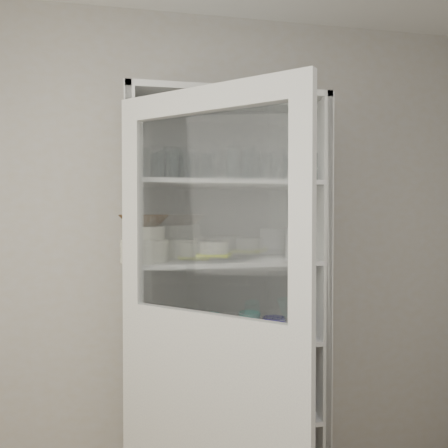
{
  "coord_description": "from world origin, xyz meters",
  "views": [
    {
      "loc": [
        -0.3,
        -1.12,
        1.5
      ],
      "look_at": [
        0.2,
        1.27,
        1.44
      ],
      "focal_mm": 38.0,
      "sensor_mm": 36.0,
      "label": 1
    }
  ],
  "objects_px": {
    "terracotta_bowl": "(144,220)",
    "goblet_3": "(292,170)",
    "tin_box": "(286,402)",
    "teal_jar": "(212,325)",
    "pantry_cabinet": "(222,318)",
    "cream_bowl": "(144,233)",
    "grey_bowl_stack": "(297,242)",
    "yellow_trivet": "(214,255)",
    "mug_white": "(263,331)",
    "cupboard_door": "(208,369)",
    "plate_stack_back": "(178,248)",
    "mug_blue": "(274,326)",
    "goblet_0": "(163,164)",
    "mug_teal": "(249,322)",
    "goblet_1": "(204,168)",
    "white_canister": "(144,327)",
    "cream_dish": "(187,411)",
    "plate_stack_front": "(145,251)",
    "white_ramekin": "(214,247)",
    "glass_platter": "(214,258)",
    "measuring_cups": "(174,339)"
  },
  "relations": [
    {
      "from": "mug_blue",
      "to": "goblet_0",
      "type": "bearing_deg",
      "value": 162.88
    },
    {
      "from": "mug_blue",
      "to": "yellow_trivet",
      "type": "bearing_deg",
      "value": 171.17
    },
    {
      "from": "teal_jar",
      "to": "pantry_cabinet",
      "type": "bearing_deg",
      "value": 42.71
    },
    {
      "from": "cream_bowl",
      "to": "teal_jar",
      "type": "bearing_deg",
      "value": 13.76
    },
    {
      "from": "terracotta_bowl",
      "to": "mug_teal",
      "type": "bearing_deg",
      "value": 11.59
    },
    {
      "from": "goblet_0",
      "to": "teal_jar",
      "type": "relative_size",
      "value": 1.67
    },
    {
      "from": "tin_box",
      "to": "terracotta_bowl",
      "type": "bearing_deg",
      "value": -175.35
    },
    {
      "from": "goblet_3",
      "to": "tin_box",
      "type": "distance_m",
      "value": 1.26
    },
    {
      "from": "goblet_0",
      "to": "teal_jar",
      "type": "xyz_separation_m",
      "value": [
        0.25,
        -0.06,
        -0.84
      ]
    },
    {
      "from": "glass_platter",
      "to": "white_ramekin",
      "type": "relative_size",
      "value": 2.37
    },
    {
      "from": "mug_white",
      "to": "cupboard_door",
      "type": "bearing_deg",
      "value": -116.31
    },
    {
      "from": "teal_jar",
      "to": "grey_bowl_stack",
      "type": "bearing_deg",
      "value": 3.1
    },
    {
      "from": "pantry_cabinet",
      "to": "tin_box",
      "type": "height_order",
      "value": "pantry_cabinet"
    },
    {
      "from": "terracotta_bowl",
      "to": "goblet_3",
      "type": "bearing_deg",
      "value": 12.75
    },
    {
      "from": "plate_stack_front",
      "to": "mug_blue",
      "type": "relative_size",
      "value": 1.86
    },
    {
      "from": "white_ramekin",
      "to": "cupboard_door",
      "type": "bearing_deg",
      "value": -103.61
    },
    {
      "from": "pantry_cabinet",
      "to": "cream_bowl",
      "type": "xyz_separation_m",
      "value": [
        -0.41,
        -0.14,
        0.46
      ]
    },
    {
      "from": "goblet_1",
      "to": "terracotta_bowl",
      "type": "xyz_separation_m",
      "value": [
        -0.32,
        -0.2,
        -0.28
      ]
    },
    {
      "from": "yellow_trivet",
      "to": "mug_white",
      "type": "relative_size",
      "value": 1.6
    },
    {
      "from": "yellow_trivet",
      "to": "mug_white",
      "type": "bearing_deg",
      "value": -21.76
    },
    {
      "from": "yellow_trivet",
      "to": "white_ramekin",
      "type": "bearing_deg",
      "value": 0.0
    },
    {
      "from": "grey_bowl_stack",
      "to": "teal_jar",
      "type": "xyz_separation_m",
      "value": [
        -0.47,
        -0.03,
        -0.43
      ]
    },
    {
      "from": "glass_platter",
      "to": "white_canister",
      "type": "bearing_deg",
      "value": 170.3
    },
    {
      "from": "cream_bowl",
      "to": "tin_box",
      "type": "relative_size",
      "value": 1.0
    },
    {
      "from": "plate_stack_back",
      "to": "teal_jar",
      "type": "height_order",
      "value": "plate_stack_back"
    },
    {
      "from": "cupboard_door",
      "to": "mug_blue",
      "type": "bearing_deg",
      "value": 92.89
    },
    {
      "from": "goblet_0",
      "to": "mug_white",
      "type": "xyz_separation_m",
      "value": [
        0.48,
        -0.2,
        -0.84
      ]
    },
    {
      "from": "cream_dish",
      "to": "grey_bowl_stack",
      "type": "bearing_deg",
      "value": 6.1
    },
    {
      "from": "yellow_trivet",
      "to": "mug_white",
      "type": "distance_m",
      "value": 0.45
    },
    {
      "from": "goblet_3",
      "to": "grey_bowl_stack",
      "type": "height_order",
      "value": "goblet_3"
    },
    {
      "from": "plate_stack_back",
      "to": "cupboard_door",
      "type": "bearing_deg",
      "value": -86.36
    },
    {
      "from": "measuring_cups",
      "to": "cream_dish",
      "type": "bearing_deg",
      "value": 39.58
    },
    {
      "from": "terracotta_bowl",
      "to": "cream_bowl",
      "type": "bearing_deg",
      "value": 180.0
    },
    {
      "from": "mug_white",
      "to": "terracotta_bowl",
      "type": "bearing_deg",
      "value": -170.47
    },
    {
      "from": "tin_box",
      "to": "glass_platter",
      "type": "bearing_deg",
      "value": -177.51
    },
    {
      "from": "plate_stack_back",
      "to": "white_ramekin",
      "type": "xyz_separation_m",
      "value": [
        0.17,
        -0.16,
        0.01
      ]
    },
    {
      "from": "cream_bowl",
      "to": "white_ramekin",
      "type": "relative_size",
      "value": 1.33
    },
    {
      "from": "plate_stack_front",
      "to": "mug_blue",
      "type": "bearing_deg",
      "value": 1.58
    },
    {
      "from": "white_canister",
      "to": "cream_dish",
      "type": "xyz_separation_m",
      "value": [
        0.21,
        -0.06,
        -0.42
      ]
    },
    {
      "from": "goblet_3",
      "to": "grey_bowl_stack",
      "type": "relative_size",
      "value": 0.96
    },
    {
      "from": "cupboard_door",
      "to": "white_ramekin",
      "type": "height_order",
      "value": "cupboard_door"
    },
    {
      "from": "pantry_cabinet",
      "to": "yellow_trivet",
      "type": "xyz_separation_m",
      "value": [
        -0.06,
        -0.1,
        0.35
      ]
    },
    {
      "from": "pantry_cabinet",
      "to": "cupboard_door",
      "type": "height_order",
      "value": "pantry_cabinet"
    },
    {
      "from": "mug_white",
      "to": "tin_box",
      "type": "xyz_separation_m",
      "value": [
        0.16,
        0.11,
        -0.42
      ]
    },
    {
      "from": "terracotta_bowl",
      "to": "glass_platter",
      "type": "xyz_separation_m",
      "value": [
        0.35,
        0.04,
        -0.19
      ]
    },
    {
      "from": "grey_bowl_stack",
      "to": "mug_blue",
      "type": "bearing_deg",
      "value": -149.48
    },
    {
      "from": "teal_jar",
      "to": "goblet_0",
      "type": "bearing_deg",
      "value": 166.07
    },
    {
      "from": "goblet_0",
      "to": "teal_jar",
      "type": "height_order",
      "value": "goblet_0"
    },
    {
      "from": "goblet_3",
      "to": "glass_platter",
      "type": "bearing_deg",
      "value": -163.14
    },
    {
      "from": "plate_stack_back",
      "to": "mug_teal",
      "type": "height_order",
      "value": "plate_stack_back"
    }
  ]
}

